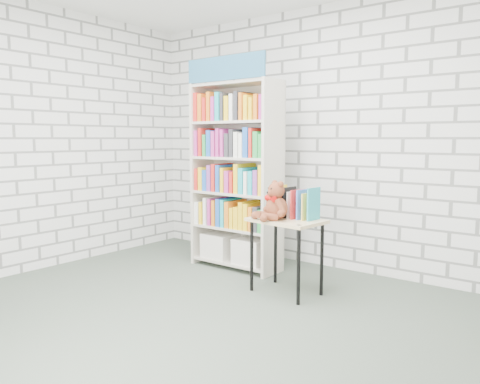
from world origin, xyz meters
The scene contains 6 objects.
ground centered at (0.00, 0.00, 0.00)m, with size 4.50×4.50×0.00m, color #434F42.
room_shell centered at (0.00, 0.00, 1.78)m, with size 4.52×4.02×2.81m.
bookshelf centered at (-0.62, 1.36, 1.02)m, with size 0.99×0.39×2.23m.
display_table centered at (0.27, 0.95, 0.59)m, with size 0.68×0.51×0.68m.
table_books centered at (0.28, 1.05, 0.81)m, with size 0.46×0.24×0.26m.
teddy_bear centered at (0.20, 0.86, 0.82)m, with size 0.33×0.32×0.35m.
Camera 1 is at (2.47, -2.57, 1.40)m, focal length 35.00 mm.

